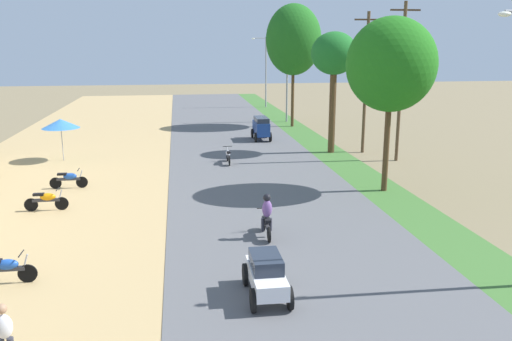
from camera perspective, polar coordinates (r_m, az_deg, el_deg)
parked_motorbike_nearest at (r=17.31m, az=-25.46°, el=-9.50°), size 1.80×0.54×0.94m
parked_motorbike_second at (r=23.94m, az=-21.70°, el=-2.91°), size 1.80×0.54×0.94m
parked_motorbike_third at (r=27.22m, az=-19.57°, el=-0.81°), size 1.80×0.54×0.94m
vendor_umbrella at (r=33.57m, az=-20.39°, el=4.78°), size 2.20×2.20×2.52m
pedestrian_on_shoulder at (r=12.79m, az=-25.54°, el=-15.76°), size 0.40×0.30×1.62m
median_tree_nearest at (r=25.23m, az=14.42°, el=11.01°), size 4.11×4.11×8.11m
median_tree_second at (r=33.99m, az=8.45°, el=12.19°), size 2.90×2.90×7.63m
median_tree_third at (r=44.80m, az=4.08°, el=13.92°), size 4.58×4.58×10.09m
streetlamp_mid at (r=47.54m, az=3.40°, el=10.61°), size 3.16×0.20×7.71m
streetlamp_far at (r=58.70m, az=1.09°, el=11.14°), size 3.16×0.20×7.62m
utility_pole_near at (r=32.60m, az=15.42°, el=9.40°), size 1.80×0.20×9.31m
utility_pole_far at (r=34.64m, az=11.78°, el=9.47°), size 1.80×0.20×8.89m
car_sedan_white at (r=14.86m, az=1.11°, el=-11.11°), size 1.10×2.26×1.19m
car_van_blue at (r=38.53m, az=0.56°, el=4.73°), size 1.19×2.41×1.67m
motorbike_foreground_rider at (r=19.12m, az=1.14°, el=-5.01°), size 0.54×1.80×1.66m
motorbike_ahead_second at (r=31.00m, az=-3.03°, el=1.69°), size 0.54×1.80×0.94m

